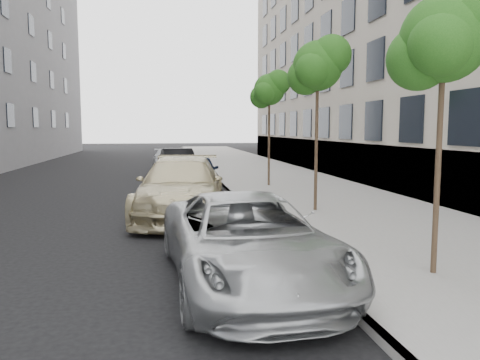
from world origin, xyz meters
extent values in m
plane|color=black|center=(0.00, 0.00, 0.00)|extent=(160.00, 160.00, 0.00)
cube|color=gray|center=(4.30, 24.00, 0.07)|extent=(6.40, 72.00, 0.14)
cube|color=#9E9B93|center=(1.18, 24.00, 0.07)|extent=(0.15, 72.00, 0.14)
cylinder|color=#38281C|center=(3.20, 1.50, 2.51)|extent=(0.10, 0.10, 4.74)
sphere|color=#1B5716|center=(3.20, 1.50, 4.18)|extent=(1.47, 1.47, 1.47)
sphere|color=#1B5716|center=(3.55, 1.30, 4.48)|extent=(1.18, 1.18, 1.18)
sphere|color=#1B5716|center=(2.90, 1.75, 3.88)|extent=(1.10, 1.10, 1.10)
cylinder|color=#38281C|center=(3.20, 8.00, 2.70)|extent=(0.10, 0.10, 5.13)
sphere|color=#1B5716|center=(3.20, 8.00, 4.57)|extent=(1.51, 1.51, 1.51)
sphere|color=#1B5716|center=(3.55, 7.80, 4.87)|extent=(1.21, 1.21, 1.21)
sphere|color=#1B5716|center=(2.90, 8.25, 4.27)|extent=(1.14, 1.14, 1.14)
cylinder|color=#38281C|center=(3.20, 14.50, 2.61)|extent=(0.10, 0.10, 4.94)
sphere|color=#1B5716|center=(3.20, 14.50, 4.38)|extent=(1.38, 1.38, 1.38)
sphere|color=#1B5716|center=(3.55, 14.30, 4.68)|extent=(1.10, 1.10, 1.10)
sphere|color=#1B5716|center=(2.90, 14.75, 4.08)|extent=(1.03, 1.03, 1.03)
imported|color=#B3B7B8|center=(-0.10, 1.83, 0.77)|extent=(2.85, 5.67, 1.54)
imported|color=#C4B78C|center=(-0.95, 8.29, 0.89)|extent=(3.23, 6.42, 1.79)
imported|color=#0F1A32|center=(-0.10, 14.32, 0.80)|extent=(1.94, 4.73, 1.60)
imported|color=black|center=(-0.63, 20.50, 0.77)|extent=(2.12, 4.85, 1.55)
imported|color=#B2B6BB|center=(-1.15, 25.77, 0.65)|extent=(2.10, 4.56, 1.29)
camera|label=1|loc=(-1.51, -5.89, 2.68)|focal=35.00mm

